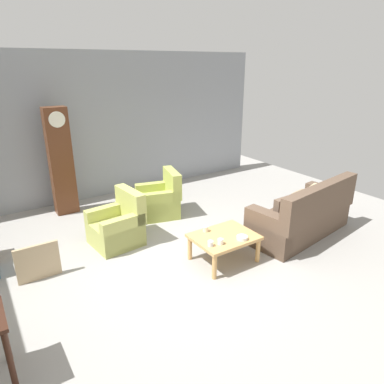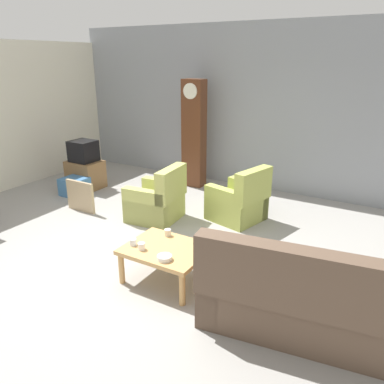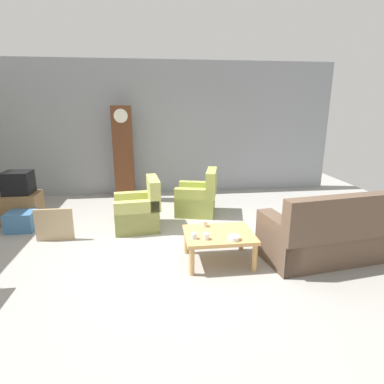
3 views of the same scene
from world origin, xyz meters
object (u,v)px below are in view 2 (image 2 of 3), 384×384
object	(u,v)px
armchair_olive_near	(157,202)
tv_stand_cabinet	(86,174)
cup_white_porcelain	(141,246)
bowl_white_stacked	(165,258)
coffee_table_wood	(166,252)
tv_crt	(83,151)
framed_picture_leaning	(80,196)
grandfather_clock	(194,134)
couch_floral	(311,303)
storage_box_blue	(75,187)
cup_blue_rimmed	(133,242)
cup_cream_tall	(168,233)
armchair_olive_far	(239,203)

from	to	relation	value
armchair_olive_near	tv_stand_cabinet	size ratio (longest dim) A/B	1.35
cup_white_porcelain	bowl_white_stacked	bearing A→B (deg)	-9.47
coffee_table_wood	tv_crt	xyz separation A→B (m)	(-3.40, 2.05, 0.40)
framed_picture_leaning	grandfather_clock	bearing A→B (deg)	66.44
grandfather_clock	bowl_white_stacked	size ratio (longest dim) A/B	12.96
couch_floral	tv_crt	bearing A→B (deg)	157.35
tv_stand_cabinet	storage_box_blue	world-z (taller)	tv_stand_cabinet
cup_blue_rimmed	cup_cream_tall	distance (m)	0.47
tv_stand_cabinet	grandfather_clock	bearing A→B (deg)	34.38
armchair_olive_near	coffee_table_wood	world-z (taller)	armchair_olive_near
couch_floral	coffee_table_wood	bearing A→B (deg)	176.98
tv_crt	cup_white_porcelain	xyz separation A→B (m)	(3.18, -2.23, -0.29)
cup_blue_rimmed	cup_white_porcelain	bearing A→B (deg)	-13.04
couch_floral	cup_blue_rimmed	world-z (taller)	couch_floral
cup_white_porcelain	bowl_white_stacked	distance (m)	0.37
tv_stand_cabinet	tv_crt	bearing A→B (deg)	0.00
armchair_olive_near	storage_box_blue	bearing A→B (deg)	175.88
armchair_olive_near	armchair_olive_far	xyz separation A→B (m)	(1.17, 0.66, 0.00)
cup_white_porcelain	cup_blue_rimmed	world-z (taller)	cup_white_porcelain
couch_floral	armchair_olive_far	xyz separation A→B (m)	(-1.71, 2.20, -0.05)
grandfather_clock	tv_stand_cabinet	bearing A→B (deg)	-145.62
cup_white_porcelain	tv_crt	bearing A→B (deg)	144.93
tv_stand_cabinet	armchair_olive_far	bearing A→B (deg)	1.02
armchair_olive_near	coffee_table_wood	bearing A→B (deg)	-51.20
tv_stand_cabinet	bowl_white_stacked	size ratio (longest dim) A/B	4.08
cup_white_porcelain	couch_floral	bearing A→B (deg)	2.81
armchair_olive_near	cup_cream_tall	bearing A→B (deg)	-49.49
tv_crt	framed_picture_leaning	size ratio (longest dim) A/B	0.80
armchair_olive_near	cup_white_porcelain	xyz separation A→B (m)	(0.94, -1.63, 0.17)
cup_white_porcelain	coffee_table_wood	bearing A→B (deg)	40.48
bowl_white_stacked	framed_picture_leaning	bearing A→B (deg)	153.91
tv_crt	storage_box_blue	distance (m)	0.76
grandfather_clock	cup_cream_tall	size ratio (longest dim) A/B	24.87
armchair_olive_near	framed_picture_leaning	size ratio (longest dim) A/B	1.53
couch_floral	cup_white_porcelain	bearing A→B (deg)	-177.19
storage_box_blue	cup_white_porcelain	distance (m)	3.53
armchair_olive_far	cup_white_porcelain	bearing A→B (deg)	-95.66
cup_blue_rimmed	cup_cream_tall	world-z (taller)	cup_cream_tall
cup_blue_rimmed	armchair_olive_near	bearing A→B (deg)	116.34
cup_blue_rimmed	tv_crt	bearing A→B (deg)	144.02
armchair_olive_near	cup_blue_rimmed	xyz separation A→B (m)	(0.79, -1.60, 0.17)
tv_stand_cabinet	cup_blue_rimmed	xyz separation A→B (m)	(3.02, -2.20, 0.20)
grandfather_clock	framed_picture_leaning	world-z (taller)	grandfather_clock
armchair_olive_far	tv_crt	world-z (taller)	tv_crt
couch_floral	coffee_table_wood	world-z (taller)	couch_floral
armchair_olive_near	grandfather_clock	distance (m)	2.06
grandfather_clock	cup_white_porcelain	distance (m)	3.79
armchair_olive_near	armchair_olive_far	bearing A→B (deg)	29.39
armchair_olive_far	tv_stand_cabinet	world-z (taller)	armchair_olive_far
grandfather_clock	armchair_olive_near	bearing A→B (deg)	-78.30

